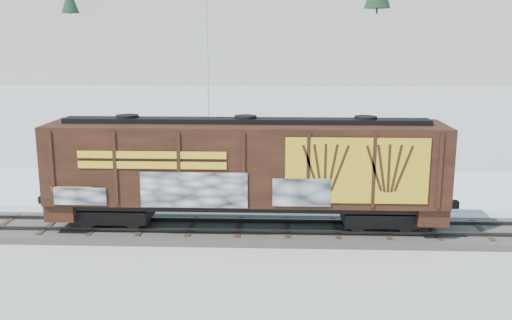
{
  "coord_description": "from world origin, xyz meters",
  "views": [
    {
      "loc": [
        3.63,
        -22.61,
        7.99
      ],
      "look_at": [
        2.57,
        3.0,
        2.51
      ],
      "focal_mm": 40.0,
      "sensor_mm": 36.0,
      "label": 1
    }
  ],
  "objects_px": {
    "car_white": "(287,181)",
    "car_dark": "(240,173)",
    "flagpole": "(210,96)",
    "car_silver": "(106,171)",
    "hopper_railcar": "(246,166)"
  },
  "relations": [
    {
      "from": "hopper_railcar",
      "to": "flagpole",
      "type": "xyz_separation_m",
      "value": [
        -3.08,
        13.54,
        1.5
      ]
    },
    {
      "from": "car_silver",
      "to": "car_dark",
      "type": "xyz_separation_m",
      "value": [
        7.54,
        -0.17,
        -0.02
      ]
    },
    {
      "from": "car_silver",
      "to": "car_white",
      "type": "relative_size",
      "value": 0.98
    },
    {
      "from": "hopper_railcar",
      "to": "flagpole",
      "type": "relative_size",
      "value": 1.35
    },
    {
      "from": "hopper_railcar",
      "to": "car_white",
      "type": "distance_m",
      "value": 6.95
    },
    {
      "from": "car_silver",
      "to": "car_dark",
      "type": "distance_m",
      "value": 7.54
    },
    {
      "from": "car_white",
      "to": "hopper_railcar",
      "type": "bearing_deg",
      "value": 140.01
    },
    {
      "from": "flagpole",
      "to": "car_white",
      "type": "bearing_deg",
      "value": -55.9
    },
    {
      "from": "flagpole",
      "to": "car_dark",
      "type": "relative_size",
      "value": 2.56
    },
    {
      "from": "hopper_railcar",
      "to": "car_white",
      "type": "relative_size",
      "value": 3.85
    },
    {
      "from": "flagpole",
      "to": "car_dark",
      "type": "distance_m",
      "value": 7.02
    },
    {
      "from": "car_white",
      "to": "car_dark",
      "type": "height_order",
      "value": "car_white"
    },
    {
      "from": "hopper_railcar",
      "to": "car_silver",
      "type": "xyz_separation_m",
      "value": [
        -8.35,
        8.18,
        -2.17
      ]
    },
    {
      "from": "hopper_railcar",
      "to": "flagpole",
      "type": "distance_m",
      "value": 13.96
    },
    {
      "from": "flagpole",
      "to": "car_white",
      "type": "distance_m",
      "value": 9.42
    }
  ]
}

